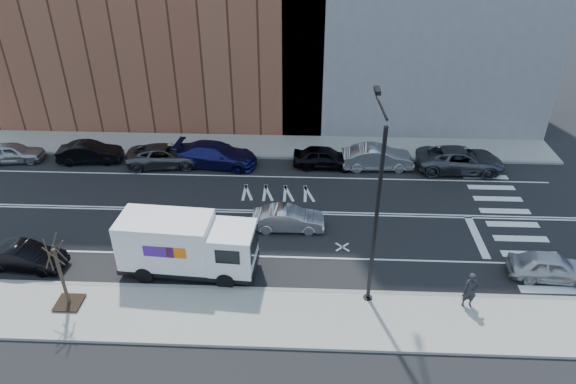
# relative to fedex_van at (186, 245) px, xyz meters

# --- Properties ---
(ground) EXTENTS (120.00, 120.00, 0.00)m
(ground) POSITION_rel_fedex_van_xyz_m (1.92, 5.60, -1.63)
(ground) COLOR black
(ground) RESTS_ON ground
(sidewalk_near) EXTENTS (44.00, 3.60, 0.15)m
(sidewalk_near) POSITION_rel_fedex_van_xyz_m (1.92, -3.20, -1.56)
(sidewalk_near) COLOR gray
(sidewalk_near) RESTS_ON ground
(sidewalk_far) EXTENTS (44.00, 3.60, 0.15)m
(sidewalk_far) POSITION_rel_fedex_van_xyz_m (1.92, 14.40, -1.56)
(sidewalk_far) COLOR gray
(sidewalk_far) RESTS_ON ground
(curb_near) EXTENTS (44.00, 0.25, 0.17)m
(curb_near) POSITION_rel_fedex_van_xyz_m (1.92, -1.40, -1.55)
(curb_near) COLOR gray
(curb_near) RESTS_ON ground
(curb_far) EXTENTS (44.00, 0.25, 0.17)m
(curb_far) POSITION_rel_fedex_van_xyz_m (1.92, 12.60, -1.55)
(curb_far) COLOR gray
(curb_far) RESTS_ON ground
(crosswalk) EXTENTS (3.00, 14.00, 0.01)m
(crosswalk) POSITION_rel_fedex_van_xyz_m (17.92, 5.60, -1.63)
(crosswalk) COLOR white
(crosswalk) RESTS_ON ground
(road_markings) EXTENTS (40.00, 8.60, 0.01)m
(road_markings) POSITION_rel_fedex_van_xyz_m (1.92, 5.60, -1.63)
(road_markings) COLOR white
(road_markings) RESTS_ON ground
(streetlight) EXTENTS (0.44, 4.02, 9.34)m
(streetlight) POSITION_rel_fedex_van_xyz_m (8.92, -1.31, 3.45)
(streetlight) COLOR black
(streetlight) RESTS_ON ground
(street_tree) EXTENTS (1.20, 1.20, 3.75)m
(street_tree) POSITION_rel_fedex_van_xyz_m (-5.08, -2.80, -0.18)
(street_tree) COLOR black
(street_tree) RESTS_ON ground
(fedex_van) EXTENTS (6.95, 2.80, 3.11)m
(fedex_van) POSITION_rel_fedex_van_xyz_m (0.00, 0.00, 0.00)
(fedex_van) COLOR black
(fedex_van) RESTS_ON ground
(far_parked_a) EXTENTS (4.28, 2.17, 1.40)m
(far_parked_a) POSITION_rel_fedex_van_xyz_m (-14.88, 11.35, -0.93)
(far_parked_a) COLOR #A7A6AB
(far_parked_a) RESTS_ON ground
(far_parked_b) EXTENTS (4.52, 1.95, 1.45)m
(far_parked_b) POSITION_rel_fedex_van_xyz_m (-9.43, 11.53, -0.91)
(far_parked_b) COLOR black
(far_parked_b) RESTS_ON ground
(far_parked_c) EXTENTS (5.51, 3.07, 1.46)m
(far_parked_c) POSITION_rel_fedex_van_xyz_m (-4.02, 11.30, -0.90)
(far_parked_c) COLOR #45484C
(far_parked_c) RESTS_ON ground
(far_parked_d) EXTENTS (5.89, 2.91, 1.64)m
(far_parked_d) POSITION_rel_fedex_van_xyz_m (-0.44, 11.39, -0.81)
(far_parked_d) COLOR navy
(far_parked_d) RESTS_ON ground
(far_parked_e) EXTENTS (4.44, 1.92, 1.49)m
(far_parked_e) POSITION_rel_fedex_van_xyz_m (7.10, 11.47, -0.89)
(far_parked_e) COLOR black
(far_parked_e) RESTS_ON ground
(far_parked_f) EXTENTS (4.97, 1.96, 1.61)m
(far_parked_f) POSITION_rel_fedex_van_xyz_m (10.72, 11.48, -0.83)
(far_parked_f) COLOR #A3A4A8
(far_parked_f) RESTS_ON ground
(far_parked_g) EXTENTS (5.91, 2.80, 1.63)m
(far_parked_g) POSITION_rel_fedex_van_xyz_m (16.32, 11.38, -0.82)
(far_parked_g) COLOR #43464A
(far_parked_g) RESTS_ON ground
(driving_sedan) EXTENTS (4.09, 1.48, 1.34)m
(driving_sedan) POSITION_rel_fedex_van_xyz_m (4.89, 3.93, -0.96)
(driving_sedan) COLOR silver
(driving_sedan) RESTS_ON ground
(near_parked_rear_a) EXTENTS (4.20, 1.82, 1.34)m
(near_parked_rear_a) POSITION_rel_fedex_van_xyz_m (-8.41, -0.08, -0.96)
(near_parked_rear_a) COLOR black
(near_parked_rear_a) RESTS_ON ground
(near_parked_front) EXTENTS (4.22, 2.01, 1.39)m
(near_parked_front) POSITION_rel_fedex_van_xyz_m (18.13, 0.24, -0.94)
(near_parked_front) COLOR #B8B8BD
(near_parked_front) RESTS_ON ground
(pedestrian) EXTENTS (0.69, 0.46, 1.85)m
(pedestrian) POSITION_rel_fedex_van_xyz_m (13.48, -2.11, -0.56)
(pedestrian) COLOR black
(pedestrian) RESTS_ON sidewalk_near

